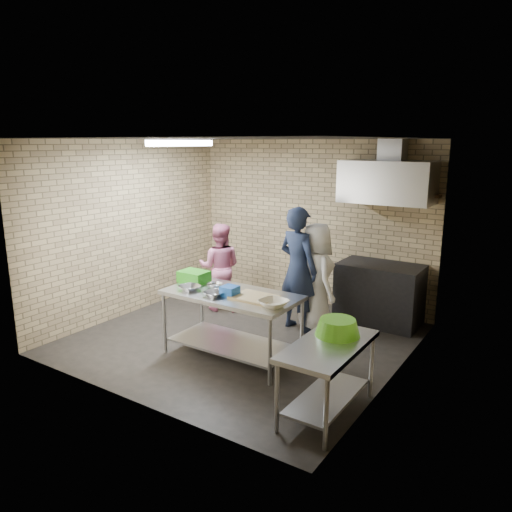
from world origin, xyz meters
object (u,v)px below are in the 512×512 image
at_px(prep_table, 232,325).
at_px(woman_white, 316,277).
at_px(stove, 379,294).
at_px(blue_tub, 230,291).
at_px(green_basin, 338,327).
at_px(bottle_red, 395,186).
at_px(man_navy, 298,269).
at_px(side_counter, 327,379).
at_px(green_crate, 194,277).
at_px(woman_pink, 220,267).
at_px(bottle_green, 423,189).

relative_size(prep_table, woman_white, 1.09).
relative_size(stove, blue_tub, 6.41).
bearing_deg(green_basin, stove, 99.76).
xyz_separation_m(prep_table, green_basin, (1.55, -0.31, 0.41)).
distance_m(bottle_red, man_navy, 1.87).
distance_m(side_counter, stove, 2.79).
distance_m(blue_tub, woman_white, 1.61).
relative_size(blue_tub, green_basin, 0.41).
bearing_deg(green_crate, green_basin, -10.74).
xyz_separation_m(woman_pink, woman_white, (1.66, 0.10, 0.07)).
relative_size(blue_tub, bottle_green, 1.25).
xyz_separation_m(bottle_red, bottle_green, (0.40, 0.00, -0.01)).
height_order(stove, green_basin, green_basin).
distance_m(green_basin, bottle_green, 2.98).
height_order(blue_tub, man_navy, man_navy).
bearing_deg(side_counter, bottle_green, 90.00).
height_order(man_navy, woman_white, man_navy).
xyz_separation_m(stove, blue_tub, (-1.07, -2.29, 0.45)).
relative_size(bottle_red, woman_white, 0.12).
distance_m(blue_tub, bottle_green, 3.16).
distance_m(green_crate, green_basin, 2.30).
bearing_deg(woman_white, stove, -95.47).
distance_m(man_navy, woman_white, 0.29).
height_order(stove, bottle_red, bottle_red).
height_order(woman_pink, woman_white, woman_white).
distance_m(side_counter, woman_white, 2.36).
xyz_separation_m(blue_tub, woman_pink, (-1.28, 1.46, -0.20)).
height_order(prep_table, stove, stove).
height_order(blue_tub, bottle_red, bottle_red).
distance_m(prep_table, side_counter, 1.67).
height_order(green_crate, bottle_green, bottle_green).
relative_size(stove, woman_pink, 0.85).
bearing_deg(stove, prep_table, -117.15).
relative_size(bottle_green, woman_pink, 0.11).
height_order(bottle_red, bottle_green, bottle_red).
xyz_separation_m(green_crate, man_navy, (0.92, 1.18, -0.02)).
height_order(green_crate, blue_tub, green_crate).
height_order(green_crate, woman_pink, woman_pink).
xyz_separation_m(green_crate, bottle_red, (1.87, 2.31, 1.11)).
height_order(prep_table, bottle_red, bottle_red).
bearing_deg(side_counter, blue_tub, 163.29).
relative_size(woman_pink, woman_white, 0.91).
xyz_separation_m(green_crate, woman_pink, (-0.53, 1.24, -0.21)).
distance_m(green_basin, bottle_red, 3.01).
relative_size(green_basin, bottle_red, 2.56).
relative_size(prep_table, woman_pink, 1.20).
bearing_deg(stove, bottle_red, 78.23).
bearing_deg(woman_pink, bottle_green, 173.46).
bearing_deg(woman_white, bottle_green, -101.61).
relative_size(green_crate, green_basin, 0.81).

